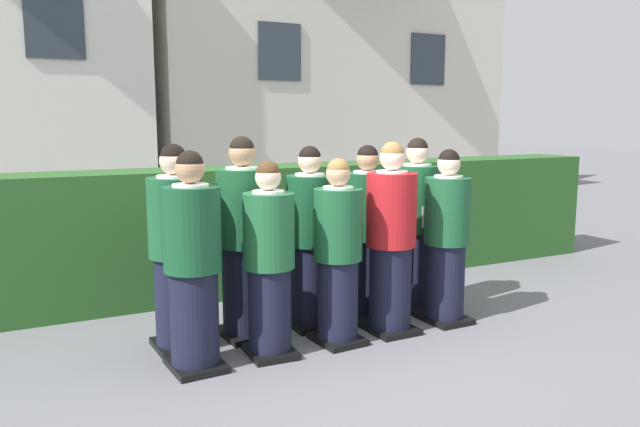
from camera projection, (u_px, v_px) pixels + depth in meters
ground_plane at (333, 342)px, 5.19m from camera, size 60.00×60.00×0.00m
student_front_row_0 at (193, 267)px, 4.54m from camera, size 0.42×0.48×1.62m
student_front_row_1 at (269, 265)px, 4.81m from camera, size 0.40×0.46×1.53m
student_front_row_2 at (338, 257)px, 5.08m from camera, size 0.40×0.46×1.53m
student_in_red_blazer at (391, 243)px, 5.35m from camera, size 0.43×0.48×1.65m
student_front_row_4 at (446, 241)px, 5.62m from camera, size 0.41×0.50×1.57m
student_rear_row_0 at (177, 253)px, 4.93m from camera, size 0.43×0.52×1.65m
student_rear_row_1 at (244, 243)px, 5.23m from camera, size 0.44×0.54×1.70m
student_rear_row_2 at (310, 242)px, 5.49m from camera, size 0.42×0.47×1.61m
student_rear_row_3 at (367, 236)px, 5.78m from camera, size 0.42×0.51×1.61m
student_rear_row_4 at (416, 228)px, 6.03m from camera, size 0.43×0.50×1.66m
hedge at (251, 228)px, 6.74m from camera, size 9.23×0.70×1.33m
school_building_main at (319, 32)px, 14.41m from camera, size 8.41×3.74×7.42m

